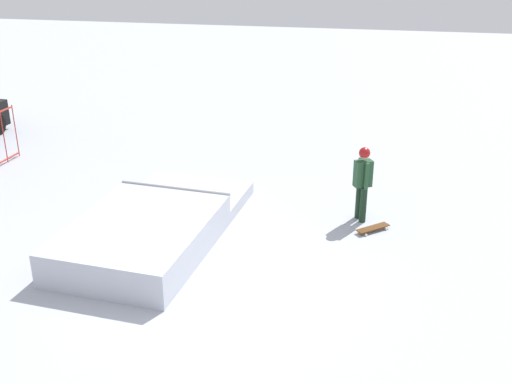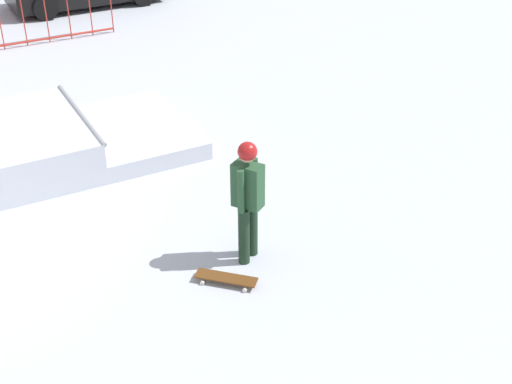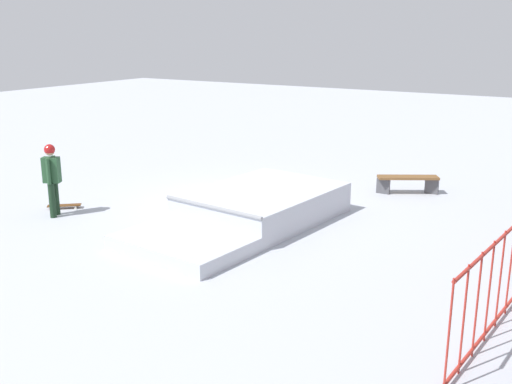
# 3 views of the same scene
# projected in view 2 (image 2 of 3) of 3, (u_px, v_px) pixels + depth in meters

# --- Properties ---
(skate_ramp) EXTENTS (5.64, 3.13, 0.74)m
(skate_ramp) POSITION_uv_depth(u_px,v_px,m) (3.00, 152.00, 11.40)
(skate_ramp) COLOR silver
(skate_ramp) RESTS_ON ground
(skater) EXTENTS (0.40, 0.44, 1.73)m
(skater) POSITION_uv_depth(u_px,v_px,m) (248.00, 193.00, 8.94)
(skater) COLOR black
(skater) RESTS_ON ground
(skateboard) EXTENTS (0.67, 0.74, 0.09)m
(skateboard) POSITION_uv_depth(u_px,v_px,m) (226.00, 278.00, 8.95)
(skateboard) COLOR #593314
(skateboard) RESTS_ON ground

